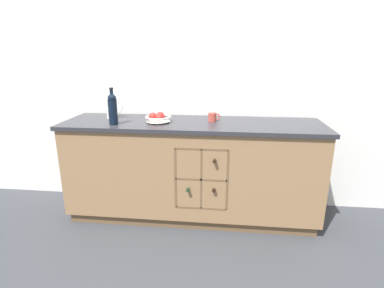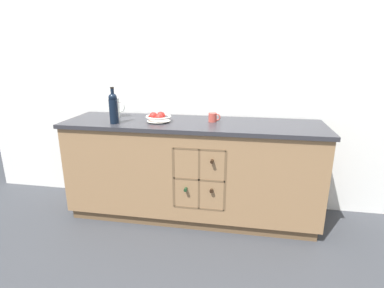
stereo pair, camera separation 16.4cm
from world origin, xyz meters
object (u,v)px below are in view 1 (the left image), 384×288
ceramic_mug (213,117)px  standing_wine_bottle (113,108)px  white_pitcher (112,108)px  fruit_bowl (158,118)px

ceramic_mug → standing_wine_bottle: bearing=-165.8°
standing_wine_bottle → ceramic_mug: bearing=14.2°
white_pitcher → standing_wine_bottle: standing_wine_bottle is taller
ceramic_mug → standing_wine_bottle: size_ratio=0.34×
white_pitcher → ceramic_mug: white_pitcher is taller
standing_wine_bottle → white_pitcher: bearing=112.5°
fruit_bowl → standing_wine_bottle: bearing=-160.8°
fruit_bowl → ceramic_mug: (0.48, 0.09, 0.00)m
fruit_bowl → ceramic_mug: fruit_bowl is taller
fruit_bowl → standing_wine_bottle: standing_wine_bottle is taller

